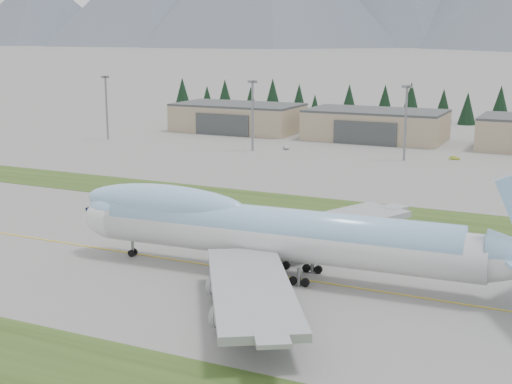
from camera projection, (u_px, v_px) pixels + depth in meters
The scene contains 11 objects.
ground at pixel (208, 265), 115.98m from camera, with size 7000.00×7000.00×0.00m, color slate.
grass_strip_near at pixel (48, 359), 82.43m from camera, with size 400.00×14.00×0.08m, color #2D4619.
grass_strip_far at pixel (308, 206), 155.70m from camera, with size 400.00×18.00×0.08m, color #2D4619.
taxiway_line_main at pixel (208, 265), 115.98m from camera, with size 400.00×0.40×0.02m, color yellow.
boeing_747_freighter at pixel (278, 232), 109.53m from camera, with size 79.96×69.17×21.12m.
hangar_left at pixel (238, 117), 276.37m from camera, with size 48.00×26.60×10.80m.
hangar_center at pixel (376, 125), 253.41m from camera, with size 48.00×26.60×10.80m.
floodlight_masts at pixel (438, 110), 205.12m from camera, with size 203.64×6.39×22.60m.
service_vehicle_a at pixel (286, 149), 233.83m from camera, with size 1.49×3.70×1.26m, color white.
service_vehicle_b at pixel (455, 160), 214.21m from camera, with size 1.15×3.26×1.07m, color #A4B52D.
conifer_belt at pixel (448, 105), 301.66m from camera, with size 277.58×16.69×16.93m.
Camera 1 is at (54.44, -96.70, 36.62)m, focal length 50.00 mm.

